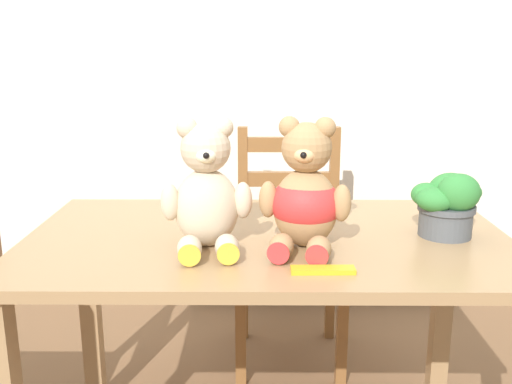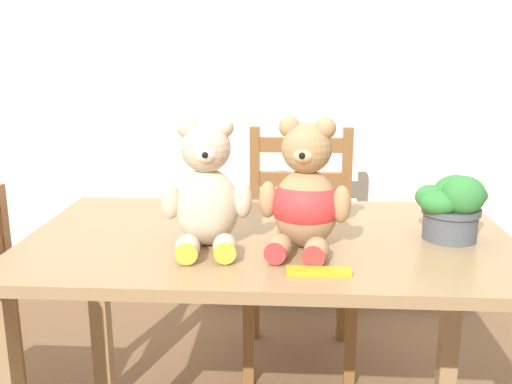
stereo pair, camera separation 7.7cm
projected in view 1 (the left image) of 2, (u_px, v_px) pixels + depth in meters
name	position (u px, v px, depth m)	size (l,w,h in m)	color
wall_back	(265.00, 38.00, 2.59)	(8.00, 0.04, 2.60)	silver
dining_table	(267.00, 274.00, 1.59)	(1.32, 0.76, 0.76)	#9E7A51
wooden_chair_behind	(289.00, 249.00, 2.31)	(0.42, 0.41, 0.94)	brown
teddy_bear_left	(207.00, 193.00, 1.44)	(0.23, 0.24, 0.33)	beige
teddy_bear_right	(305.00, 196.00, 1.44)	(0.24, 0.26, 0.34)	tan
potted_plant	(448.00, 202.00, 1.53)	(0.18, 0.16, 0.18)	#4C5156
chocolate_bar	(323.00, 270.00, 1.30)	(0.15, 0.04, 0.01)	gold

